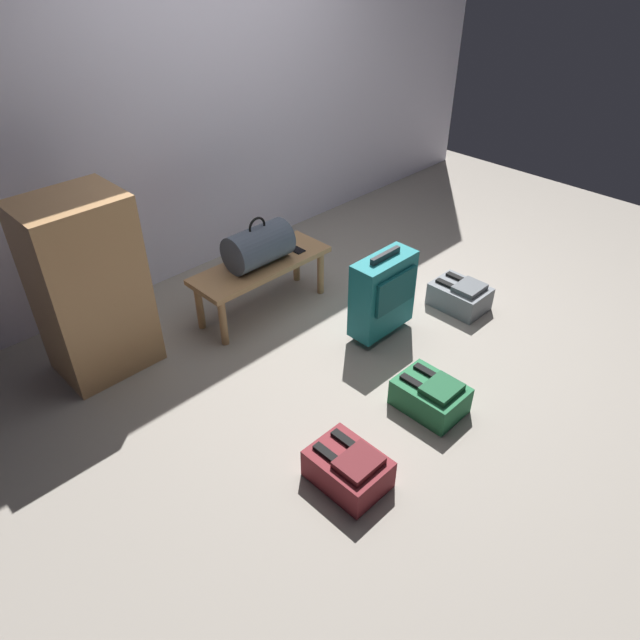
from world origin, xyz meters
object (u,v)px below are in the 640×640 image
object	(u,v)px
bench	(261,270)
backpack_grey	(460,296)
suitcase_upright_teal	(383,293)
cell_phone	(295,249)
side_cabinet	(89,288)
backpack_green	(430,395)
duffel_bag_slate	(258,246)
backpack_maroon	(348,468)

from	to	relation	value
bench	backpack_grey	xyz separation A→B (m)	(1.01, -0.96, -0.23)
suitcase_upright_teal	backpack_grey	size ratio (longest dim) A/B	1.61
cell_phone	side_cabinet	xyz separation A→B (m)	(-1.37, 0.26, 0.17)
bench	suitcase_upright_teal	world-z (taller)	suitcase_upright_teal
bench	side_cabinet	size ratio (longest dim) A/B	0.91
backpack_green	duffel_bag_slate	bearing A→B (deg)	91.25
cell_phone	backpack_grey	distance (m)	1.21
backpack_maroon	side_cabinet	world-z (taller)	side_cabinet
bench	suitcase_upright_teal	size ratio (longest dim) A/B	1.64
duffel_bag_slate	cell_phone	distance (m)	0.33
bench	backpack_maroon	world-z (taller)	bench
bench	duffel_bag_slate	bearing A→B (deg)	-180.00
cell_phone	side_cabinet	bearing A→B (deg)	169.12
suitcase_upright_teal	cell_phone	bearing A→B (deg)	96.21
bench	backpack_green	size ratio (longest dim) A/B	2.63
backpack_grey	duffel_bag_slate	bearing A→B (deg)	136.69
suitcase_upright_teal	backpack_maroon	world-z (taller)	suitcase_upright_teal
bench	backpack_grey	size ratio (longest dim) A/B	2.63
duffel_bag_slate	cell_phone	world-z (taller)	duffel_bag_slate
backpack_green	suitcase_upright_teal	bearing A→B (deg)	62.11
duffel_bag_slate	backpack_maroon	world-z (taller)	duffel_bag_slate
cell_phone	suitcase_upright_teal	xyz separation A→B (m)	(0.08, -0.74, -0.07)
bench	side_cabinet	bearing A→B (deg)	167.73
backpack_green	backpack_grey	size ratio (longest dim) A/B	1.00
duffel_bag_slate	suitcase_upright_teal	distance (m)	0.88
backpack_grey	backpack_maroon	xyz separation A→B (m)	(-1.70, -0.50, 0.00)
duffel_bag_slate	backpack_grey	distance (m)	1.46
bench	cell_phone	distance (m)	0.30
backpack_green	side_cabinet	size ratio (longest dim) A/B	0.35
duffel_bag_slate	backpack_grey	size ratio (longest dim) A/B	1.16
bench	duffel_bag_slate	distance (m)	0.19
side_cabinet	backpack_green	bearing A→B (deg)	-56.67
bench	backpack_maroon	xyz separation A→B (m)	(-0.69, -1.46, -0.23)
cell_phone	backpack_grey	xyz separation A→B (m)	(0.72, -0.93, -0.29)
backpack_maroon	suitcase_upright_teal	bearing A→B (deg)	33.07
suitcase_upright_teal	side_cabinet	distance (m)	1.78
cell_phone	suitcase_upright_teal	world-z (taller)	suitcase_upright_teal
cell_phone	bench	bearing A→B (deg)	174.39
backpack_grey	side_cabinet	distance (m)	2.45
backpack_green	backpack_grey	distance (m)	1.10
backpack_grey	backpack_maroon	size ratio (longest dim) A/B	1.00
backpack_green	backpack_maroon	size ratio (longest dim) A/B	1.00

